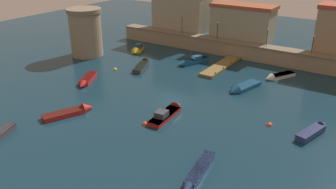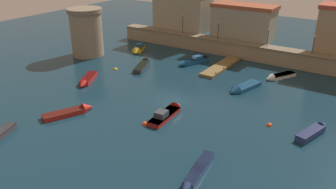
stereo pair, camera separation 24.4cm
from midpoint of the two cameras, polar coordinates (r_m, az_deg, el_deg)
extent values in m
plane|color=#112D3D|center=(49.64, 0.53, -1.04)|extent=(139.96, 139.96, 0.00)
cube|color=gray|center=(69.87, 11.61, 7.19)|extent=(55.26, 2.63, 2.77)
cube|color=#73644F|center=(69.47, 11.71, 8.37)|extent=(55.26, 2.93, 0.24)
cube|color=gray|center=(79.26, 2.17, 13.68)|extent=(12.21, 5.94, 8.16)
cube|color=gray|center=(72.83, 12.08, 11.45)|extent=(12.26, 5.25, 6.14)
cube|color=brown|center=(72.20, 12.32, 14.10)|extent=(12.75, 5.46, 0.70)
cylinder|color=gray|center=(70.84, -13.49, 9.64)|extent=(6.18, 6.18, 8.46)
cylinder|color=#776852|center=(69.89, -13.86, 13.31)|extent=(6.67, 6.67, 0.80)
cube|color=brown|center=(63.68, 8.66, 4.67)|extent=(2.54, 12.49, 0.46)
cylinder|color=#4D3E21|center=(67.32, 11.26, 5.65)|extent=(0.20, 0.20, 0.70)
cylinder|color=#4D3E21|center=(64.57, 10.18, 4.95)|extent=(0.20, 0.20, 0.70)
cylinder|color=#4D3E21|center=(61.85, 9.01, 4.18)|extent=(0.20, 0.20, 0.70)
cylinder|color=#4D3E21|center=(59.18, 7.73, 3.34)|extent=(0.20, 0.20, 0.70)
cylinder|color=black|center=(74.69, 2.23, 11.43)|extent=(0.12, 0.12, 3.57)
sphere|color=#F9D172|center=(74.30, 2.25, 12.89)|extent=(0.32, 0.32, 0.32)
cylinder|color=black|center=(70.96, 8.04, 10.35)|extent=(0.12, 0.12, 3.08)
sphere|color=#F9D172|center=(70.59, 8.12, 11.68)|extent=(0.32, 0.32, 0.32)
cylinder|color=black|center=(67.42, 15.92, 8.94)|extent=(0.12, 0.12, 3.06)
sphere|color=#F9D172|center=(67.03, 16.08, 10.32)|extent=(0.32, 0.32, 0.32)
cylinder|color=black|center=(65.61, 22.65, 7.54)|extent=(0.12, 0.12, 2.91)
sphere|color=#F9D172|center=(65.22, 22.87, 8.89)|extent=(0.32, 0.32, 0.32)
cube|color=gold|center=(73.05, -5.06, 7.51)|extent=(3.41, 4.46, 0.79)
cone|color=gold|center=(70.67, -5.51, 6.92)|extent=(2.07, 1.78, 1.76)
cube|color=brown|center=(72.95, -5.07, 7.78)|extent=(3.48, 4.55, 0.08)
cube|color=navy|center=(73.42, -4.98, 8.15)|extent=(1.71, 1.89, 0.57)
cube|color=navy|center=(35.04, 5.10, -12.18)|extent=(1.94, 6.00, 0.75)
cube|color=black|center=(34.85, 5.12, -11.73)|extent=(1.98, 6.12, 0.08)
cube|color=red|center=(44.76, -0.73, -3.61)|extent=(2.09, 5.86, 0.53)
cone|color=red|center=(47.52, 1.41, -1.89)|extent=(1.73, 1.50, 1.64)
cube|color=#490D0C|center=(44.66, -0.73, -3.36)|extent=(2.13, 5.97, 0.08)
cube|color=#333842|center=(43.88, -1.24, -3.25)|extent=(1.45, 1.67, 0.79)
cylinder|color=#B2B2B7|center=(44.47, -0.59, -2.31)|extent=(0.08, 0.08, 1.54)
cube|color=navy|center=(44.10, 22.33, -5.87)|extent=(2.56, 4.89, 0.77)
cone|color=navy|center=(46.53, 24.08, -4.59)|extent=(1.54, 1.61, 1.22)
cube|color=#10163C|center=(43.94, 22.40, -5.48)|extent=(2.61, 4.98, 0.08)
cube|color=#333338|center=(62.52, -4.59, 4.61)|extent=(3.53, 5.97, 0.68)
cone|color=#333338|center=(65.77, -3.73, 5.62)|extent=(1.83, 1.82, 1.42)
cube|color=black|center=(62.42, -4.60, 4.87)|extent=(3.60, 6.09, 0.08)
cube|color=red|center=(58.31, -13.15, 2.61)|extent=(3.52, 5.05, 0.74)
cone|color=red|center=(55.61, -14.15, 1.45)|extent=(1.86, 1.85, 1.38)
cube|color=#5B0D0B|center=(58.19, -13.18, 2.92)|extent=(3.59, 5.15, 0.08)
cube|color=red|center=(47.39, -16.96, -3.08)|extent=(3.73, 5.57, 0.55)
cone|color=red|center=(48.21, -13.21, -2.16)|extent=(2.04, 1.93, 1.60)
cube|color=#42110D|center=(47.29, -17.00, -2.82)|extent=(3.80, 5.68, 0.08)
cube|color=#333338|center=(45.30, -25.93, -5.79)|extent=(2.75, 4.29, 0.69)
cube|color=black|center=(45.16, -26.00, -5.45)|extent=(2.80, 4.38, 0.08)
cube|color=#195689|center=(65.34, 4.38, 5.54)|extent=(3.28, 5.77, 0.81)
cone|color=#195689|center=(63.26, 1.94, 4.97)|extent=(1.68, 1.76, 1.26)
cube|color=#0B2D34|center=(65.23, 4.39, 5.84)|extent=(3.34, 5.89, 0.08)
cube|color=navy|center=(65.40, 4.69, 6.17)|extent=(1.69, 2.08, 0.54)
cube|color=#99B7C6|center=(64.84, 4.09, 6.05)|extent=(0.96, 0.42, 0.32)
cube|color=silver|center=(61.37, 18.19, 3.03)|extent=(3.62, 4.99, 0.60)
cone|color=silver|center=(59.27, 16.17, 2.56)|extent=(1.95, 1.88, 1.49)
cube|color=#6B7559|center=(61.29, 18.22, 3.26)|extent=(3.69, 5.09, 0.08)
cube|color=#195689|center=(55.32, 12.68, 1.38)|extent=(3.14, 5.53, 0.56)
cone|color=#195689|center=(52.86, 10.60, 0.48)|extent=(2.09, 1.81, 1.79)
cube|color=navy|center=(55.23, 12.71, 1.61)|extent=(3.21, 5.64, 0.08)
sphere|color=#EA4C19|center=(44.98, 16.24, -4.90)|extent=(0.70, 0.70, 0.70)
sphere|color=yellow|center=(62.56, -8.84, 4.08)|extent=(0.69, 0.69, 0.69)
sphere|color=#EA4C19|center=(43.50, -3.97, -4.94)|extent=(0.72, 0.72, 0.72)
camera|label=1|loc=(0.12, -90.15, -0.06)|focal=36.94mm
camera|label=2|loc=(0.12, 89.85, 0.06)|focal=36.94mm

